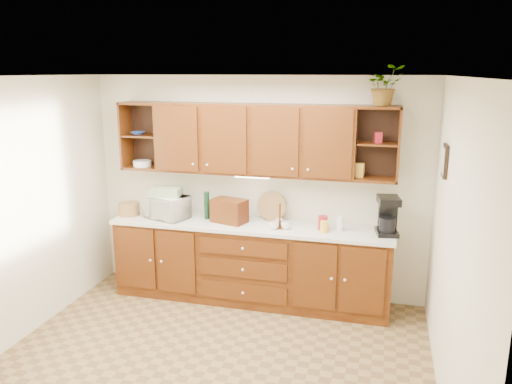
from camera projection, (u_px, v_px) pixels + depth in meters
The scene contains 26 objects.
floor at pixel (209, 366), 4.59m from camera, with size 4.00×4.00×0.00m, color olive.
ceiling at pixel (202, 76), 3.97m from camera, with size 4.00×4.00×0.00m, color white.
back_wall at pixel (257, 187), 5.93m from camera, with size 4.00×4.00×0.00m, color #EAE3C5.
left_wall at pixel (9, 215), 4.77m from camera, with size 3.50×3.50×0.00m, color #EAE3C5.
right_wall at pixel (454, 252), 3.79m from camera, with size 3.50×3.50×0.00m, color #EAE3C5.
base_cabinets at pixel (250, 263), 5.84m from camera, with size 3.20×0.60×0.90m, color #391306.
countertop at pixel (250, 225), 5.72m from camera, with size 3.24×0.64×0.04m, color silver.
upper_cabinets at pixel (254, 139), 5.63m from camera, with size 3.20×0.33×0.80m.
undercabinet_light at pixel (252, 177), 5.68m from camera, with size 0.40×0.05×0.03m, color white.
framed_picture at pixel (445, 161), 4.51m from camera, with size 0.03×0.24×0.30m, color black.
wicker_basket at pixel (129, 209), 6.05m from camera, with size 0.25×0.25×0.15m, color #A97846.
microwave at pixel (167, 207), 5.91m from camera, with size 0.49×0.33×0.27m, color silver.
towel_stack at pixel (166, 192), 5.86m from camera, with size 0.33×0.24×0.10m, color #D4D163.
wine_bottle at pixel (207, 205), 5.87m from camera, with size 0.06×0.06×0.32m, color black.
woven_tray at pixel (272, 219), 5.85m from camera, with size 0.35×0.35×0.02m, color #A97846.
bread_box at pixel (229, 211), 5.74m from camera, with size 0.39×0.24×0.27m, color #391306.
mug_tree at pixel (280, 224), 5.54m from camera, with size 0.25×0.25×0.28m.
canister_red at pixel (323, 223), 5.49m from camera, with size 0.10×0.10×0.15m, color maroon.
canister_white at pixel (340, 223), 5.45m from camera, with size 0.08×0.08×0.16m, color white.
canister_yellow at pixel (324, 227), 5.40m from camera, with size 0.09×0.09×0.12m, color gold.
coffee_maker at pixel (388, 216), 5.32m from camera, with size 0.26×0.32×0.41m.
bowl_stack at pixel (138, 133), 5.96m from camera, with size 0.16×0.16×0.04m, color #2A479A.
plate_stack at pixel (142, 163), 6.03m from camera, with size 0.22×0.22×0.07m, color white.
pantry_box_yellow at pixel (360, 170), 5.39m from camera, with size 0.09×0.07×0.16m, color gold.
pantry_box_red at pixel (378, 138), 5.27m from camera, with size 0.08×0.07×0.12m, color maroon.
potted_plant at pixel (384, 86), 5.11m from camera, with size 0.37×0.32×0.42m, color #999999.
Camera 1 is at (1.44, -3.84, 2.64)m, focal length 35.00 mm.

